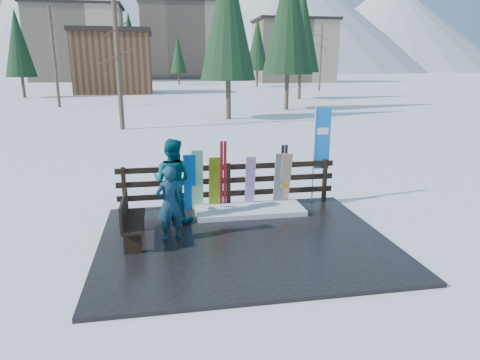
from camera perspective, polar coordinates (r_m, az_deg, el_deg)
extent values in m
plane|color=white|center=(9.15, 0.57, -8.29)|extent=(700.00, 700.00, 0.00)
cube|color=black|center=(9.13, 0.57, -8.06)|extent=(6.00, 5.00, 0.08)
cube|color=black|center=(10.92, -15.17, -1.30)|extent=(0.10, 0.10, 1.15)
cube|color=black|center=(10.88, -8.34, -1.00)|extent=(0.10, 0.10, 1.15)
cube|color=black|center=(10.98, -1.55, -0.69)|extent=(0.10, 0.10, 1.15)
cube|color=black|center=(11.24, 5.02, -0.37)|extent=(0.10, 0.10, 1.15)
cube|color=black|center=(11.64, 11.21, -0.07)|extent=(0.10, 0.10, 1.15)
cube|color=black|center=(11.05, -1.54, -1.81)|extent=(5.60, 0.05, 0.14)
cube|color=black|center=(10.95, -1.55, -0.06)|extent=(5.60, 0.05, 0.14)
cube|color=black|center=(10.87, -1.57, 1.73)|extent=(5.60, 0.05, 0.14)
cube|color=white|center=(10.65, 1.34, -4.10)|extent=(2.67, 1.00, 0.12)
cube|color=black|center=(9.09, -13.97, -5.32)|extent=(0.40, 1.50, 0.06)
cube|color=black|center=(8.61, -14.11, -8.09)|extent=(0.34, 0.06, 0.45)
cube|color=black|center=(9.73, -13.68, -5.36)|extent=(0.34, 0.06, 0.45)
cube|color=black|center=(9.02, -15.22, -3.75)|extent=(0.05, 1.50, 0.50)
cube|color=blue|center=(10.63, -6.73, -0.37)|extent=(0.30, 0.39, 1.49)
cube|color=white|center=(10.63, -5.69, -0.08)|extent=(0.28, 0.29, 1.58)
cube|color=#E0F40B|center=(10.69, -3.43, -0.48)|extent=(0.27, 0.28, 1.39)
cube|color=white|center=(10.83, 1.36, -0.30)|extent=(0.25, 0.27, 1.37)
cube|color=black|center=(11.00, 5.23, 0.02)|extent=(0.26, 0.26, 1.43)
cube|color=silver|center=(11.04, 6.05, 0.05)|extent=(0.28, 0.35, 1.42)
cube|color=maroon|center=(10.74, -2.50, 0.63)|extent=(0.08, 0.22, 1.76)
cube|color=maroon|center=(10.75, -2.02, 0.65)|extent=(0.07, 0.22, 1.76)
cube|color=black|center=(11.06, 5.55, 0.62)|extent=(0.08, 0.18, 1.62)
cube|color=black|center=(11.08, 6.00, 0.64)|extent=(0.08, 0.18, 1.62)
cylinder|color=silver|center=(11.42, 9.81, 3.44)|extent=(0.04, 0.04, 2.60)
cube|color=blue|center=(11.42, 10.94, 5.43)|extent=(0.42, 0.02, 1.60)
imported|color=#194D5B|center=(8.93, -9.40, -3.12)|extent=(0.68, 0.57, 1.59)
imported|color=#074C55|center=(9.99, -8.99, -0.07)|extent=(1.16, 1.05, 1.95)
cube|color=tan|center=(120.14, -20.80, 16.50)|extent=(22.00, 14.00, 18.00)
cube|color=black|center=(120.92, -21.22, 20.89)|extent=(23.10, 14.70, 0.60)
cube|color=gray|center=(138.67, -7.33, 17.78)|extent=(26.00, 16.00, 22.00)
cube|color=black|center=(139.73, -7.49, 22.41)|extent=(27.30, 16.80, 0.60)
cube|color=tan|center=(108.04, 7.17, 16.53)|extent=(18.00, 12.00, 14.00)
cube|color=black|center=(108.51, 7.30, 20.39)|extent=(18.90, 12.60, 0.60)
cube|color=brown|center=(63.60, -16.47, 14.62)|extent=(10.00, 8.00, 8.00)
cube|color=black|center=(63.77, -16.77, 18.48)|extent=(10.50, 8.40, 0.60)
cylinder|color=#382B1E|center=(26.43, -16.18, 17.86)|extent=(0.28, 0.28, 10.49)
cone|color=black|center=(30.66, -1.62, 18.19)|extent=(3.88, 3.88, 10.78)
cone|color=black|center=(37.85, 6.44, 18.40)|extent=(4.32, 4.32, 12.01)
cylinder|color=#382B1E|center=(43.31, -23.51, 14.72)|extent=(0.28, 0.28, 8.79)
cone|color=black|center=(50.77, 8.12, 17.45)|extent=(4.34, 4.34, 12.06)
cone|color=black|center=(58.63, -27.33, 14.49)|extent=(3.50, 3.50, 9.72)
cylinder|color=#382B1E|center=(67.53, 10.71, 15.62)|extent=(0.28, 0.28, 9.62)
cone|color=black|center=(68.44, -14.40, 15.93)|extent=(3.91, 3.91, 10.85)
cone|color=black|center=(82.20, 2.32, 16.40)|extent=(4.22, 4.22, 11.72)
cone|color=black|center=(93.34, -8.23, 15.40)|extent=(3.42, 3.42, 9.49)
cone|color=white|center=(333.17, 6.32, 21.03)|extent=(200.00, 200.00, 80.00)
cone|color=white|center=(385.20, 19.09, 18.75)|extent=(180.00, 180.00, 70.00)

